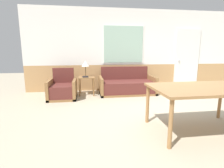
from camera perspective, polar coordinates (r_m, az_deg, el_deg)
name	(u,v)px	position (r m, az deg, el deg)	size (l,w,h in m)	color
ground_plane	(165,116)	(3.89, 17.02, -9.82)	(16.00, 16.00, 0.00)	#B2A58C
wall_back	(133,50)	(6.12, 6.95, 10.94)	(7.20, 0.09, 2.70)	tan
couch	(127,86)	(5.54, 4.83, -0.59)	(1.72, 0.88, 0.82)	olive
armchair	(63,90)	(5.17, -15.82, -1.78)	(0.77, 0.83, 0.84)	olive
side_table	(86,80)	(5.40, -8.34, 1.21)	(0.47, 0.47, 0.56)	olive
table_lamp	(85,64)	(5.42, -8.67, 6.37)	(0.24, 0.24, 0.48)	#4C3823
book_stack	(85,77)	(5.30, -8.70, 2.34)	(0.19, 0.16, 0.02)	black
dining_table	(202,91)	(3.22, 27.28, -2.13)	(1.62, 1.04, 0.75)	#9E7042
entry_door	(187,59)	(6.86, 23.21, 7.50)	(0.90, 0.09, 2.09)	white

